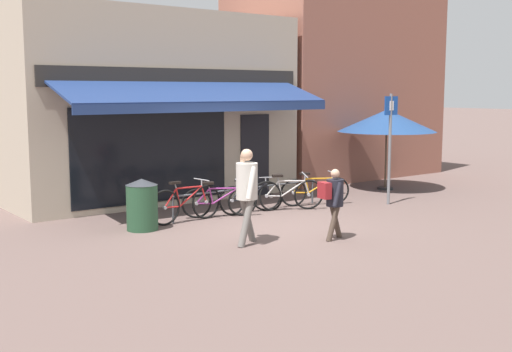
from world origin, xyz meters
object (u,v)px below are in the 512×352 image
Objects in this scene: bicycle_red at (186,203)px; bicycle_silver at (288,194)px; pedestrian_adult at (247,186)px; litter_bin at (142,204)px; pedestrian_child at (333,196)px; bicycle_purple at (219,201)px; bicycle_black at (252,197)px; parking_sign at (390,138)px; bicycle_orange at (315,190)px; cafe_parasol at (387,121)px.

bicycle_silver is (2.52, -0.28, -0.02)m from bicycle_red.
pedestrian_adult reaches higher than litter_bin.
bicycle_silver is 2.98m from pedestrian_child.
pedestrian_adult is (-0.99, -2.30, 0.69)m from bicycle_purple.
bicycle_red reaches higher than bicycle_black.
bicycle_black is 1.66× the size of litter_bin.
bicycle_black is 2.77m from litter_bin.
bicycle_silver is 0.59× the size of parking_sign.
bicycle_black reaches higher than bicycle_purple.
pedestrian_adult is 1.31× the size of pedestrian_child.
litter_bin is at bearing -155.40° from bicycle_silver.
litter_bin is at bearing 170.26° from parking_sign.
pedestrian_child is 4.15m from parking_sign.
bicycle_silver is at bearing 31.36° from pedestrian_adult.
bicycle_red is at bearing -159.22° from bicycle_silver.
bicycle_black is 1.01× the size of bicycle_orange.
cafe_parasol reaches higher than bicycle_red.
litter_bin is at bearing -172.73° from bicycle_black.
pedestrian_adult is at bearing -67.12° from litter_bin.
bicycle_purple is 1.00× the size of bicycle_silver.
bicycle_orange is (2.62, -0.18, 0.01)m from bicycle_purple.
parking_sign is at bearing -9.74° from litter_bin.
pedestrian_child is 3.73m from litter_bin.
litter_bin is (-2.77, -0.11, 0.16)m from bicycle_black.
pedestrian_adult is at bearing -128.78° from bicycle_orange.
bicycle_orange is at bearing -0.67° from bicycle_black.
cafe_parasol reaches higher than bicycle_silver.
pedestrian_child is at bearing -92.42° from bicycle_black.
litter_bin is (-1.07, -0.12, 0.11)m from bicycle_red.
pedestrian_child is at bearing -70.37° from bicycle_red.
parking_sign is 2.42m from cafe_parasol.
cafe_parasol is at bearing 42.89° from parking_sign.
parking_sign reaches higher than bicycle_silver.
pedestrian_child reaches higher than bicycle_silver.
bicycle_orange is at bearing 33.28° from bicycle_silver.
litter_bin is (-1.91, -0.12, 0.16)m from bicycle_purple.
cafe_parasol is (6.72, 0.48, 1.50)m from bicycle_red.
bicycle_orange is (0.94, 0.10, -0.02)m from bicycle_silver.
pedestrian_adult reaches higher than bicycle_orange.
pedestrian_adult is at bearing -97.81° from bicycle_red.
bicycle_silver is 0.58× the size of cafe_parasol.
parking_sign reaches higher than bicycle_red.
bicycle_red is at bearing 6.46° from litter_bin.
bicycle_silver is at bearing -2.61° from litter_bin.
bicycle_black is 1.08× the size of bicycle_silver.
bicycle_silver is 4.53m from cafe_parasol.
pedestrian_adult reaches higher than bicycle_red.
pedestrian_child is at bearing -30.67° from pedestrian_adult.
bicycle_black is at bearing 92.28° from pedestrian_child.
bicycle_red is at bearing -162.24° from bicycle_orange.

